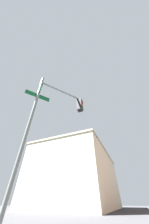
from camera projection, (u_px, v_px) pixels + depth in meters
traffic_signal_near at (57, 112)px, 5.15m from camera, size 1.92×2.56×6.39m
building_stucco at (80, 178)px, 28.49m from camera, size 15.52×25.82×11.90m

